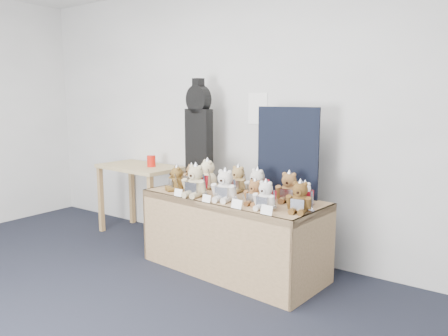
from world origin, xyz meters
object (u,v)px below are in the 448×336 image
Objects in this scene: display_table at (228,214)px; teddy_front_centre at (225,187)px; guitar_case at (199,133)px; teddy_back_centre_left at (238,180)px; teddy_back_right at (289,189)px; teddy_back_far_left at (191,176)px; teddy_back_centre_right at (257,185)px; teddy_front_right at (255,193)px; side_table at (140,177)px; teddy_back_end at (305,195)px; teddy_front_left at (195,182)px; teddy_back_left at (207,175)px; teddy_front_far_left at (176,179)px; red_cup at (151,161)px; teddy_front_far_right at (265,196)px; teddy_front_end at (300,198)px.

display_table is 5.56× the size of teddy_front_centre.
teddy_back_centre_left is at bearing -3.32° from guitar_case.
guitar_case is 1.20m from teddy_back_right.
teddy_back_centre_right is at bearing 15.44° from teddy_back_far_left.
teddy_back_right is (0.18, 0.25, 0.02)m from teddy_front_right.
teddy_front_centre is (0.05, -0.12, 0.27)m from display_table.
side_table is at bearing 176.61° from teddy_back_centre_left.
display_table is 0.30m from teddy_front_centre.
guitar_case reaches higher than teddy_back_centre_right.
side_table is 2.12m from teddy_back_end.
teddy_back_centre_right is at bearing 174.46° from teddy_back_right.
teddy_front_left is at bearing -17.20° from side_table.
teddy_back_centre_left is (0.32, 0.05, -0.02)m from teddy_back_left.
teddy_back_left is at bearing 85.20° from teddy_front_far_left.
teddy_back_far_left is (0.86, -0.13, 0.12)m from side_table.
teddy_front_far_left reaches higher than teddy_front_right.
teddy_back_left is at bearing 165.72° from teddy_back_right.
teddy_back_far_left is at bearing 176.98° from teddy_back_end.
teddy_back_centre_left reaches higher than teddy_front_right.
teddy_back_right is 1.09m from teddy_back_far_left.
red_cup is at bearing -177.72° from teddy_front_far_left.
teddy_back_left reaches higher than teddy_front_far_right.
guitar_case is 3.63× the size of teddy_back_right.
teddy_back_right is (-0.22, 0.25, 0.01)m from teddy_front_end.
red_cup is 0.81m from teddy_front_far_left.
guitar_case is (0.83, 0.03, 0.53)m from side_table.
teddy_back_right is at bearing -6.16° from red_cup.
teddy_front_centre is at bearing 24.03° from teddy_front_far_left.
teddy_front_right is 0.87× the size of teddy_front_end.
teddy_back_far_left is (-0.91, 0.29, 0.00)m from teddy_front_right.
teddy_back_end is (0.20, 0.28, -0.01)m from teddy_front_far_right.
guitar_case reaches higher than teddy_back_left.
teddy_front_end is 1.34m from teddy_back_far_left.
teddy_front_right is at bearing -2.03° from teddy_front_left.
teddy_front_end is at bearing -2.65° from display_table.
teddy_front_far_right is 1.06× the size of teddy_back_far_left.
teddy_front_far_right reaches higher than side_table.
teddy_front_end is 1.12× the size of teddy_back_far_left.
teddy_front_far_left is 0.95× the size of teddy_back_centre_left.
teddy_front_far_right is at bearing -13.51° from teddy_front_centre.
teddy_front_far_right is at bearing -37.30° from teddy_back_centre_left.
teddy_front_centre reaches higher than teddy_front_far_right.
teddy_back_centre_left is (-0.11, 0.36, -0.01)m from teddy_front_centre.
teddy_front_far_right is (1.02, -0.12, -0.00)m from teddy_front_far_left.
teddy_front_far_left is 1.07× the size of teddy_back_far_left.
teddy_front_end is at bearing -5.34° from teddy_front_centre.
teddy_front_right is (1.77, -0.42, 0.11)m from side_table.
teddy_back_far_left is at bearing 161.02° from teddy_front_right.
teddy_front_far_right reaches higher than red_cup.
teddy_front_far_left reaches higher than red_cup.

